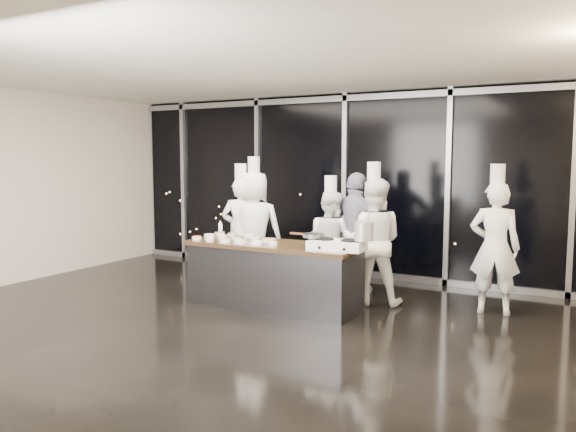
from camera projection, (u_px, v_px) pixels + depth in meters
name	position (u px, v px, depth m)	size (l,w,h in m)	color
ground	(238.00, 323.00, 7.08)	(9.00, 9.00, 0.00)	black
room_shell	(248.00, 144.00, 6.76)	(9.02, 7.02, 3.21)	beige
window_wall	(345.00, 185.00, 9.90)	(8.90, 0.11, 3.20)	black
demo_counter	(274.00, 275.00, 7.81)	(2.46, 0.86, 0.90)	#35353A
stove	(337.00, 245.00, 7.21)	(0.74, 0.50, 0.14)	white
frying_pan	(313.00, 235.00, 7.35)	(0.50, 0.31, 0.05)	slate
stock_pot	(364.00, 231.00, 7.04)	(0.24, 0.24, 0.24)	#BABABD
prep_bowls	(236.00, 238.00, 8.05)	(1.37, 0.74, 0.05)	white
squeeze_bottle	(220.00, 228.00, 8.60)	(0.06, 0.06, 0.22)	white
chef_far_left	(241.00, 231.00, 9.11)	(0.75, 0.63, 1.98)	white
chef_left	(254.00, 228.00, 9.07)	(1.04, 0.82, 2.10)	white
chef_center	(330.00, 241.00, 8.62)	(0.88, 0.75, 1.81)	white
guest	(356.00, 233.00, 8.56)	(1.17, 0.73, 1.86)	black
chef_right	(373.00, 241.00, 7.95)	(1.02, 0.89, 2.02)	white
chef_side	(495.00, 246.00, 7.45)	(0.69, 0.50, 2.00)	white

